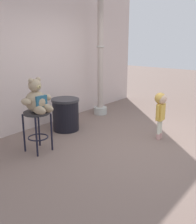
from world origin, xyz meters
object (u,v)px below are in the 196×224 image
Objects in this scene: child_walking at (161,106)px; trash_bin at (66,114)px; bar_stool_with_teddy at (37,122)px; teddy_bear at (37,100)px; lamppost at (100,69)px.

child_walking reaches higher than trash_bin.
teddy_bear reaches higher than bar_stool_with_teddy.
lamppost is (2.49, 0.56, 0.64)m from bar_stool_with_teddy.
child_walking is 2.12m from lamppost.
lamppost is (1.42, 0.17, 0.81)m from trash_bin.
lamppost is at bearing 67.50° from child_walking.
child_walking is at bearing -109.14° from lamppost.
bar_stool_with_teddy is at bearing 139.37° from child_walking.
teddy_bear is at bearing 139.95° from child_walking.
lamppost reaches higher than trash_bin.
child_walking reaches higher than bar_stool_with_teddy.
trash_bin is at bearing 21.45° from teddy_bear.
teddy_bear is 0.84× the size of trash_bin.
teddy_bear is 1.29m from trash_bin.
bar_stool_with_teddy reaches higher than trash_bin.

